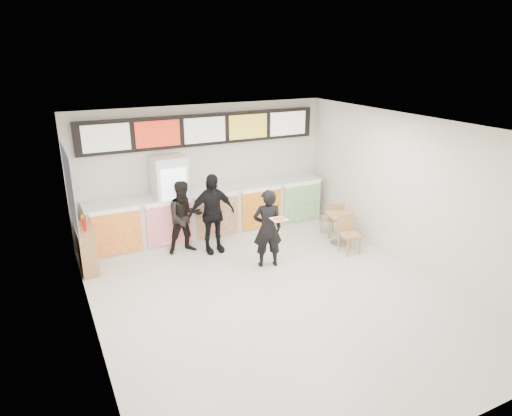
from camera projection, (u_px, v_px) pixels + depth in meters
floor at (276, 297)px, 8.07m from camera, size 7.00×7.00×0.00m
ceiling at (279, 127)px, 7.08m from camera, size 7.00×7.00×0.00m
wall_back at (204, 170)px, 10.53m from camera, size 6.00×0.00×6.00m
wall_left at (88, 251)px, 6.32m from camera, size 0.00×7.00×7.00m
wall_right at (413, 194)px, 8.83m from camera, size 0.00×7.00×7.00m
service_counter at (212, 213)px, 10.50m from camera, size 5.56×0.77×1.14m
menu_board at (204, 130)px, 10.15m from camera, size 5.50×0.14×0.70m
drinks_fridge at (171, 201)px, 9.98m from camera, size 0.70×0.67×2.00m
mirror_panel at (69, 188)px, 8.31m from camera, size 0.01×2.00×1.50m
customer_main at (268, 228)px, 9.00m from camera, size 0.67×0.53×1.60m
customer_left at (185, 217)px, 9.62m from camera, size 0.78×0.61×1.58m
customer_mid at (212, 214)px, 9.62m from camera, size 1.01×0.42×1.73m
pizza_slice at (279, 219)px, 8.50m from camera, size 0.36×0.36×0.02m
cafe_table at (340, 223)px, 10.13m from camera, size 0.71×1.47×0.83m
condiment_ledge at (87, 249)px, 8.89m from camera, size 0.33×0.83×1.10m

